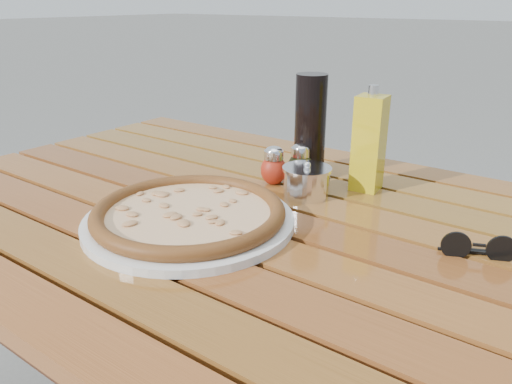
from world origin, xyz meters
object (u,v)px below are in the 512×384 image
Objects in this scene: pizza at (189,212)px; parmesan_tin at (307,181)px; oregano_shaker at (300,163)px; olive_oil_cruet at (369,143)px; sunglasses at (478,248)px; dark_bottle at (310,127)px; table at (250,247)px; plate at (189,221)px; pepper_shaker at (274,166)px; soda_can at (309,146)px.

parmesan_tin reaches higher than pizza.
olive_oil_cruet reaches higher than oregano_shaker.
sunglasses is (0.34, -0.06, -0.01)m from parmesan_tin.
dark_bottle is at bearing 118.60° from parmesan_tin.
pizza is at bearing -112.89° from table.
olive_oil_cruet reaches higher than pizza.
dark_bottle is (0.00, 0.03, 0.07)m from oregano_shaker.
dark_bottle reaches higher than sunglasses.
dark_bottle reaches higher than olive_oil_cruet.
plate is 4.39× the size of pepper_shaker.
dark_bottle is at bearing 68.19° from pepper_shaker.
oregano_shaker is 0.15m from olive_oil_cruet.
sunglasses is at bearing -10.92° from parmesan_tin.
table is at bearing -87.28° from dark_bottle.
plate is 0.46m from sunglasses.
table is 0.19m from pepper_shaker.
pizza is at bearing -116.53° from olive_oil_cruet.
olive_oil_cruet is (0.12, 0.23, 0.17)m from table.
oregano_shaker is 0.39× the size of olive_oil_cruet.
plate is 0.37m from soda_can.
pepper_shaker is at bearing 89.64° from pizza.
parmesan_tin is (0.05, 0.12, 0.11)m from table.
table is at bearing 67.11° from plate.
olive_oil_cruet is (0.15, -0.03, 0.04)m from soda_can.
oregano_shaker is (0.03, 0.05, 0.00)m from pepper_shaker.
olive_oil_cruet is at bearing 14.82° from oregano_shaker.
pizza is at bearing 177.45° from sunglasses.
soda_can is 0.16m from olive_oil_cruet.
soda_can reaches higher than parmesan_tin.
parmesan_tin is at bearing -50.85° from oregano_shaker.
pizza is 0.46m from sunglasses.
soda_can is 0.46m from sunglasses.
soda_can reaches higher than pepper_shaker.
pizza reaches higher than plate.
oregano_shaker is 0.77× the size of sunglasses.
dark_bottle reaches higher than plate.
parmesan_tin is (0.06, -0.07, -0.01)m from oregano_shaker.
soda_can reaches higher than sunglasses.
parmesan_tin is 1.09× the size of sunglasses.
dark_bottle is 0.44m from sunglasses.
pepper_shaker is 0.68× the size of soda_can.
dark_bottle is at bearing -58.84° from soda_can.
pizza is 3.20× the size of parmesan_tin.
olive_oil_cruet is at bearing 122.41° from sunglasses.
pepper_shaker is at bearing 168.02° from parmesan_tin.
oregano_shaker reaches higher than table.
dark_bottle reaches higher than parmesan_tin.
plate is 3.39× the size of sunglasses.
pepper_shaker is at bearing -123.62° from oregano_shaker.
parmesan_tin is (0.07, -0.13, -0.03)m from soda_can.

